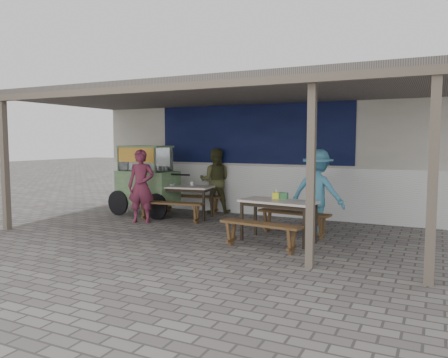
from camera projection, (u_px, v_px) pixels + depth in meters
The scene contains 17 objects.
ground at pixel (198, 238), 8.09m from camera, with size 60.00×60.00×0.00m, color slate.
back_wall at pixel (267, 144), 11.14m from camera, with size 9.00×1.28×3.50m.
warung_roof at pixel (220, 95), 8.65m from camera, with size 9.00×4.21×2.81m.
table_left at pixel (181, 189), 10.26m from camera, with size 1.54×0.89×0.75m.
bench_left_street at pixel (170, 207), 9.69m from camera, with size 1.57×0.51×0.45m.
bench_left_wall at pixel (191, 200), 10.90m from camera, with size 1.57×0.51×0.45m.
table_right at pixel (278, 205), 7.78m from camera, with size 1.40×0.78×0.75m.
bench_right_street at pixel (260, 230), 7.24m from camera, with size 1.45×0.44×0.45m.
bench_right_wall at pixel (294, 218), 8.38m from camera, with size 1.45×0.44×0.45m.
vendor_cart at pixel (147, 177), 10.62m from camera, with size 2.16×0.92×1.69m.
patron_street_side at pixel (141, 186), 9.62m from camera, with size 0.59×0.39×1.62m, color maroon.
patron_wall_side at pixel (215, 181), 10.94m from camera, with size 0.78×0.61×1.62m, color #4B4D29.
patron_right_table at pixel (317, 192), 8.42m from camera, with size 1.06×0.61×1.65m, color teal.
tissue_box at pixel (276, 196), 7.98m from camera, with size 0.12×0.12×0.12m, color yellow.
donation_box at pixel (283, 196), 7.95m from camera, with size 0.17×0.11×0.11m, color #316E3D.
condiment_jar at pixel (192, 183), 10.41m from camera, with size 0.08×0.08×0.09m, color white.
condiment_bowl at pixel (171, 185), 10.31m from camera, with size 0.19×0.19×0.05m, color silver.
Camera 1 is at (3.95, -6.93, 1.81)m, focal length 35.00 mm.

